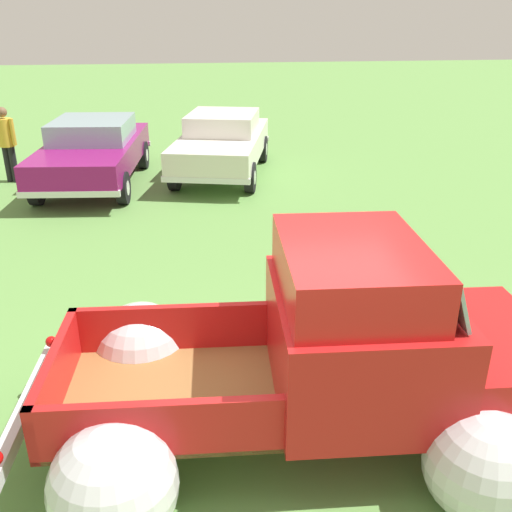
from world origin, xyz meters
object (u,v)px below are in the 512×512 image
Objects in this scene: show_car_1 at (222,142)px; lane_cone_0 at (397,284)px; spectator_0 at (7,140)px; vintage_pickup_truck at (327,367)px; show_car_0 at (93,150)px.

lane_cone_0 is (1.80, -6.85, -0.47)m from show_car_1.
spectator_0 reaches higher than lane_cone_0.
spectator_0 is at bearing -76.14° from show_car_1.
vintage_pickup_truck is 9.27m from show_car_0.
vintage_pickup_truck reaches higher than show_car_0.
vintage_pickup_truck is at bearing 15.15° from show_car_1.
show_car_0 reaches higher than lane_cone_0.
show_car_1 is (-0.24, 9.20, 0.02)m from vintage_pickup_truck.
show_car_0 is (-3.14, 8.72, 0.03)m from vintage_pickup_truck.
show_car_1 is at bearing 104.45° from show_car_0.
vintage_pickup_truck is at bearing 24.91° from show_car_0.
lane_cone_0 is (4.71, -6.37, -0.47)m from show_car_0.
spectator_0 reaches higher than show_car_0.
lane_cone_0 is at bearing 41.54° from show_car_0.
show_car_1 reaches higher than lane_cone_0.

